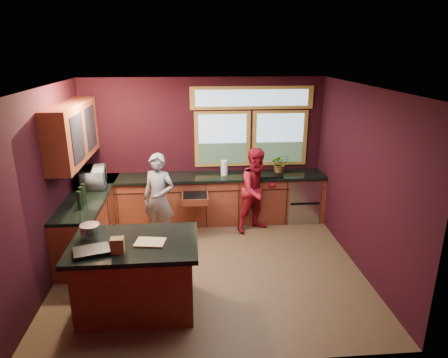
{
  "coord_description": "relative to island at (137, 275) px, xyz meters",
  "views": [
    {
      "loc": [
        -0.24,
        -5.4,
        3.2
      ],
      "look_at": [
        0.25,
        0.4,
        1.28
      ],
      "focal_mm": 32.0,
      "sensor_mm": 36.0,
      "label": 1
    }
  ],
  "objects": [
    {
      "name": "floor",
      "position": [
        0.97,
        0.93,
        -0.48
      ],
      "size": [
        4.5,
        4.5,
        0.0
      ],
      "primitive_type": "plane",
      "color": "brown",
      "rests_on": "ground"
    },
    {
      "name": "stock_pot",
      "position": [
        -0.55,
        0.15,
        0.56
      ],
      "size": [
        0.24,
        0.24,
        0.18
      ],
      "primitive_type": "cylinder",
      "color": "#BDBDC2",
      "rests_on": "island"
    },
    {
      "name": "person_grey",
      "position": [
        0.16,
        1.91,
        0.3
      ],
      "size": [
        0.66,
        0.56,
        1.55
      ],
      "primitive_type": "imported",
      "rotation": [
        0.0,
        0.0,
        -0.4
      ],
      "color": "slate",
      "rests_on": "floor"
    },
    {
      "name": "back_counter",
      "position": [
        1.17,
        2.63,
        -0.01
      ],
      "size": [
        4.5,
        0.64,
        0.93
      ],
      "color": "maroon",
      "rests_on": "floor"
    },
    {
      "name": "microwave",
      "position": [
        -0.95,
        2.18,
        0.61
      ],
      "size": [
        0.48,
        0.64,
        0.32
      ],
      "primitive_type": "imported",
      "rotation": [
        0.0,
        0.0,
        1.72
      ],
      "color": "#999999",
      "rests_on": "left_counter"
    },
    {
      "name": "paper_towel",
      "position": [
        1.33,
        2.63,
        0.59
      ],
      "size": [
        0.12,
        0.12,
        0.28
      ],
      "primitive_type": "cylinder",
      "color": "white",
      "rests_on": "back_counter"
    },
    {
      "name": "potted_plant",
      "position": [
        2.39,
        2.68,
        0.63
      ],
      "size": [
        0.33,
        0.29,
        0.37
      ],
      "primitive_type": "imported",
      "color": "#999999",
      "rests_on": "back_counter"
    },
    {
      "name": "person_red",
      "position": [
        1.88,
        2.18,
        0.29
      ],
      "size": [
        0.93,
        0.85,
        1.54
      ],
      "primitive_type": "imported",
      "rotation": [
        0.0,
        0.0,
        0.44
      ],
      "color": "maroon",
      "rests_on": "floor"
    },
    {
      "name": "island",
      "position": [
        0.0,
        0.0,
        0.0
      ],
      "size": [
        1.55,
        1.05,
        0.95
      ],
      "color": "maroon",
      "rests_on": "floor"
    },
    {
      "name": "room_shell",
      "position": [
        0.37,
        1.26,
        1.32
      ],
      "size": [
        4.52,
        4.02,
        2.71
      ],
      "color": "black",
      "rests_on": "ground"
    },
    {
      "name": "cutting_board",
      "position": [
        0.2,
        -0.05,
        0.48
      ],
      "size": [
        0.38,
        0.3,
        0.02
      ],
      "primitive_type": "cube",
      "rotation": [
        0.0,
        0.0,
        -0.16
      ],
      "color": "tan",
      "rests_on": "island"
    },
    {
      "name": "left_counter",
      "position": [
        -0.98,
        1.78,
        -0.01
      ],
      "size": [
        0.64,
        2.3,
        0.93
      ],
      "color": "maroon",
      "rests_on": "floor"
    },
    {
      "name": "paper_bag",
      "position": [
        -0.15,
        -0.25,
        0.56
      ],
      "size": [
        0.15,
        0.12,
        0.18
      ],
      "primitive_type": "cube",
      "rotation": [
        0.0,
        0.0,
        0.02
      ],
      "color": "brown",
      "rests_on": "island"
    },
    {
      "name": "black_tray",
      "position": [
        -0.45,
        -0.25,
        0.49
      ],
      "size": [
        0.47,
        0.39,
        0.05
      ],
      "primitive_type": "cube",
      "rotation": [
        0.0,
        0.0,
        0.31
      ],
      "color": "black",
      "rests_on": "island"
    }
  ]
}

